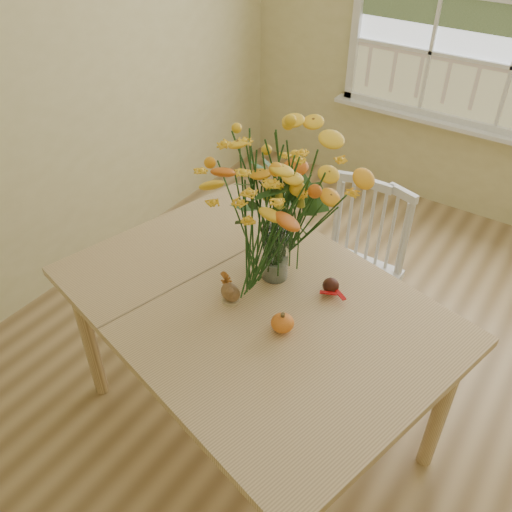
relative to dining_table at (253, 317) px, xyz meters
The scene contains 8 objects.
floor 0.87m from the dining_table, 43.20° to the left, with size 4.00×4.50×0.01m, color olive.
wall_left 1.81m from the dining_table, 169.88° to the left, with size 0.02×4.50×2.70m, color #D4CA88.
dining_table is the anchor object (origin of this frame).
windsor_chair 0.88m from the dining_table, 83.24° to the left, with size 0.44×0.42×0.96m.
flower_vase 0.51m from the dining_table, 94.17° to the left, with size 0.53×0.53×0.63m.
pumpkin 0.24m from the dining_table, 21.71° to the right, with size 0.09×0.09×0.07m, color orange.
turkey_figurine 0.17m from the dining_table, 144.95° to the right, with size 0.11×0.09×0.11m.
dark_gourd 0.35m from the dining_table, 44.11° to the left, with size 0.13×0.08×0.06m.
Camera 1 is at (0.62, -1.65, 2.35)m, focal length 38.00 mm.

